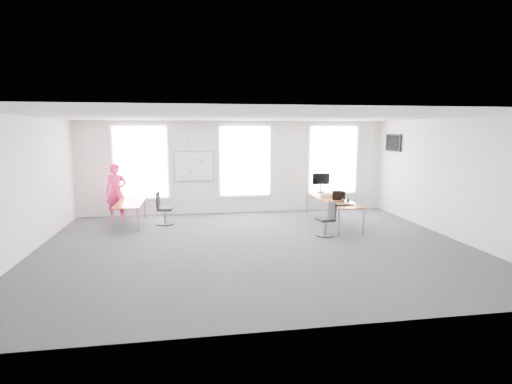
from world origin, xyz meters
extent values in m
plane|color=#29292F|center=(0.00, 0.00, 0.00)|extent=(10.00, 10.00, 0.00)
plane|color=silver|center=(0.00, 0.00, 3.00)|extent=(10.00, 10.00, 0.00)
plane|color=silver|center=(0.00, 4.00, 1.50)|extent=(10.00, 0.00, 10.00)
plane|color=silver|center=(0.00, -4.00, 1.50)|extent=(10.00, 0.00, 10.00)
plane|color=silver|center=(-5.00, 0.00, 1.50)|extent=(0.00, 10.00, 10.00)
plane|color=silver|center=(5.00, 0.00, 1.50)|extent=(0.00, 10.00, 10.00)
cube|color=silver|center=(-3.00, 3.97, 1.70)|extent=(1.60, 0.06, 2.20)
cube|color=silver|center=(0.30, 3.97, 1.70)|extent=(1.60, 0.06, 2.20)
cube|color=silver|center=(3.30, 3.97, 1.70)|extent=(1.60, 0.06, 2.20)
cube|color=#BD5A2A|center=(2.61, 2.02, 0.70)|extent=(0.79, 2.96, 0.03)
cylinder|color=gray|center=(2.27, 0.60, 0.34)|extent=(0.05, 0.05, 0.69)
cylinder|color=gray|center=(2.94, 0.60, 0.34)|extent=(0.05, 0.05, 0.69)
cylinder|color=gray|center=(2.27, 3.44, 0.34)|extent=(0.05, 0.05, 0.69)
cylinder|color=gray|center=(2.94, 3.44, 0.34)|extent=(0.05, 0.05, 0.69)
cube|color=#BD5A2A|center=(-3.19, 2.69, 0.65)|extent=(0.73, 1.82, 0.03)
cylinder|color=gray|center=(-3.49, 1.84, 0.32)|extent=(0.05, 0.05, 0.64)
cylinder|color=gray|center=(-2.89, 1.84, 0.32)|extent=(0.05, 0.05, 0.64)
cylinder|color=gray|center=(-3.49, 3.54, 0.32)|extent=(0.05, 0.05, 0.64)
cylinder|color=gray|center=(-2.89, 3.54, 0.32)|extent=(0.05, 0.05, 0.64)
cylinder|color=black|center=(1.93, 0.65, 0.01)|extent=(0.47, 0.47, 0.03)
cylinder|color=gray|center=(1.93, 0.65, 0.22)|extent=(0.05, 0.05, 0.38)
cube|color=black|center=(1.93, 0.65, 0.43)|extent=(0.45, 0.45, 0.06)
cube|color=black|center=(2.11, 0.67, 0.68)|extent=(0.09, 0.38, 0.41)
cylinder|color=black|center=(-2.22, 2.62, 0.01)|extent=(0.50, 0.50, 0.03)
cylinder|color=gray|center=(-2.22, 2.62, 0.23)|extent=(0.06, 0.06, 0.41)
cube|color=black|center=(-2.22, 2.62, 0.45)|extent=(0.46, 0.46, 0.07)
cube|color=black|center=(-2.41, 2.64, 0.72)|extent=(0.08, 0.41, 0.43)
imported|color=#ED2263|center=(-3.69, 3.46, 0.86)|extent=(0.63, 0.42, 1.71)
cube|color=white|center=(-1.35, 3.97, 1.55)|extent=(1.20, 0.03, 0.90)
cylinder|color=gray|center=(-1.35, 3.97, 2.35)|extent=(0.30, 0.04, 0.30)
cube|color=black|center=(4.95, 3.00, 2.30)|extent=(0.06, 0.90, 0.55)
cube|color=black|center=(2.48, 0.98, 0.73)|extent=(0.53, 0.29, 0.02)
ellipsoid|color=black|center=(2.76, 0.91, 0.74)|extent=(0.08, 0.12, 0.04)
cylinder|color=black|center=(2.72, 1.18, 0.72)|extent=(0.08, 0.08, 0.01)
cylinder|color=black|center=(2.68, 1.42, 0.77)|extent=(0.04, 0.10, 0.10)
cylinder|color=black|center=(2.83, 1.42, 0.77)|extent=(0.04, 0.10, 0.10)
cylinder|color=gold|center=(2.68, 1.42, 0.77)|extent=(0.01, 0.10, 0.10)
cube|color=black|center=(2.76, 1.42, 0.82)|extent=(0.17, 0.02, 0.02)
cube|color=black|center=(2.67, 1.76, 0.86)|extent=(0.35, 0.16, 0.28)
cube|color=orange|center=(2.67, 1.68, 0.85)|extent=(0.33, 0.17, 0.25)
cube|color=black|center=(2.67, 1.66, 0.86)|extent=(0.35, 0.17, 0.27)
cube|color=beige|center=(2.50, 2.29, 0.77)|extent=(0.35, 0.28, 0.11)
cylinder|color=black|center=(2.67, 3.30, 0.73)|extent=(0.23, 0.23, 0.02)
cylinder|color=black|center=(2.67, 3.30, 0.84)|extent=(0.05, 0.05, 0.23)
cube|color=black|center=(2.67, 3.28, 1.15)|extent=(0.56, 0.06, 0.37)
cube|color=black|center=(2.67, 3.26, 1.15)|extent=(0.52, 0.03, 0.33)
camera|label=1|loc=(-1.45, -8.93, 2.68)|focal=28.00mm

